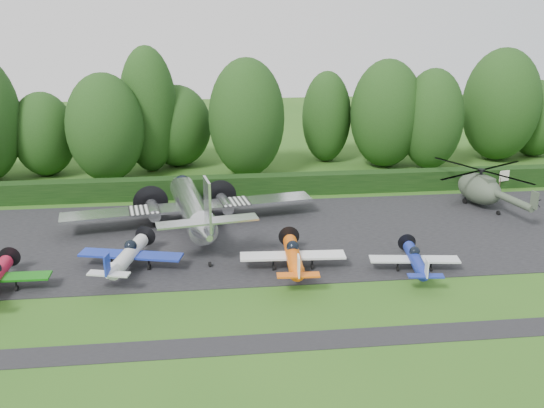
{
  "coord_description": "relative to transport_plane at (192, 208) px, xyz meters",
  "views": [
    {
      "loc": [
        -1.44,
        -35.73,
        18.76
      ],
      "look_at": [
        3.8,
        10.9,
        2.5
      ],
      "focal_mm": 40.0,
      "sensor_mm": 36.0,
      "label": 1
    }
  ],
  "objects": [
    {
      "name": "tree_3",
      "position": [
        41.21,
        20.31,
        2.69
      ],
      "size": [
        6.8,
        6.8,
        9.22
      ],
      "color": "black",
      "rests_on": "ground"
    },
    {
      "name": "helicopter",
      "position": [
        26.57,
        3.07,
        -0.01
      ],
      "size": [
        10.98,
        12.85,
        3.54
      ],
      "rotation": [
        0.0,
        0.0,
        -0.23
      ],
      "color": "#3C4938",
      "rests_on": "ground"
    },
    {
      "name": "ground",
      "position": [
        2.78,
        -12.4,
        -1.91
      ],
      "size": [
        160.0,
        160.0,
        0.0
      ],
      "primitive_type": "plane",
      "color": "#295718",
      "rests_on": "ground"
    },
    {
      "name": "tree_2",
      "position": [
        5.79,
        15.48,
        4.43
      ],
      "size": [
        8.09,
        8.09,
        12.71
      ],
      "color": "black",
      "rests_on": "ground"
    },
    {
      "name": "tree_4",
      "position": [
        26.5,
        16.14,
        3.71
      ],
      "size": [
        6.9,
        6.9,
        11.28
      ],
      "color": "black",
      "rests_on": "ground"
    },
    {
      "name": "light_plane_white",
      "position": [
        -4.44,
        -7.71,
        -0.72
      ],
      "size": [
        7.49,
        7.88,
        2.88
      ],
      "rotation": [
        0.0,
        0.0,
        0.24
      ],
      "color": "silver",
      "rests_on": "ground"
    },
    {
      "name": "tree_9",
      "position": [
        21.7,
        17.63,
        4.16
      ],
      "size": [
        8.09,
        8.09,
        12.17
      ],
      "color": "black",
      "rests_on": "ground"
    },
    {
      "name": "hedgerow",
      "position": [
        2.78,
        8.6,
        -1.91
      ],
      "size": [
        90.0,
        1.6,
        2.0
      ],
      "primitive_type": "cube",
      "color": "black",
      "rests_on": "ground"
    },
    {
      "name": "apron",
      "position": [
        2.78,
        -2.4,
        -1.91
      ],
      "size": [
        70.0,
        18.0,
        0.01
      ],
      "primitive_type": "cube",
      "color": "black",
      "rests_on": "ground"
    },
    {
      "name": "tree_8",
      "position": [
        -15.93,
        18.16,
        2.63
      ],
      "size": [
        6.69,
        6.69,
        9.11
      ],
      "color": "black",
      "rests_on": "ground"
    },
    {
      "name": "sign_board",
      "position": [
        32.41,
        7.99,
        -0.59
      ],
      "size": [
        3.47,
        0.13,
        1.95
      ],
      "rotation": [
        0.0,
        0.0,
        -0.29
      ],
      "color": "#3F3326",
      "rests_on": "ground"
    },
    {
      "name": "transport_plane",
      "position": [
        0.0,
        0.0,
        0.0
      ],
      "size": [
        21.41,
        16.42,
        6.86
      ],
      "rotation": [
        0.0,
        0.0,
        -0.17
      ],
      "color": "silver",
      "rests_on": "ground"
    },
    {
      "name": "tree_7",
      "position": [
        -8.96,
        15.27,
        3.77
      ],
      "size": [
        7.98,
        7.98,
        11.38
      ],
      "color": "black",
      "rests_on": "ground"
    },
    {
      "name": "tree_11",
      "position": [
        -1.83,
        20.54,
        2.72
      ],
      "size": [
        7.8,
        7.8,
        9.27
      ],
      "color": "black",
      "rests_on": "ground"
    },
    {
      "name": "light_plane_blue",
      "position": [
        15.83,
        -10.37,
        -0.9
      ],
      "size": [
        6.36,
        6.69,
        2.45
      ],
      "rotation": [
        0.0,
        0.0,
        0.13
      ],
      "color": "navy",
      "rests_on": "ground"
    },
    {
      "name": "light_plane_orange",
      "position": [
        7.24,
        -9.2,
        -0.71
      ],
      "size": [
        7.54,
        7.93,
        2.9
      ],
      "rotation": [
        0.0,
        0.0,
        0.06
      ],
      "color": "#E35A0D",
      "rests_on": "ground"
    },
    {
      "name": "taxiway_verge",
      "position": [
        2.78,
        -18.4,
        -1.91
      ],
      "size": [
        70.0,
        2.0,
        0.0
      ],
      "primitive_type": "cube",
      "color": "black",
      "rests_on": "ground"
    },
    {
      "name": "tree_1",
      "position": [
        35.87,
        19.08,
        4.65
      ],
      "size": [
        8.86,
        8.86,
        13.14
      ],
      "color": "black",
      "rests_on": "ground"
    },
    {
      "name": "tree_10",
      "position": [
        15.46,
        20.63,
        3.36
      ],
      "size": [
        5.68,
        5.68,
        10.58
      ],
      "color": "black",
      "rests_on": "ground"
    },
    {
      "name": "tree_12",
      "position": [
        -4.7,
        18.57,
        4.95
      ],
      "size": [
        6.25,
        6.25,
        13.77
      ],
      "color": "black",
      "rests_on": "ground"
    }
  ]
}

